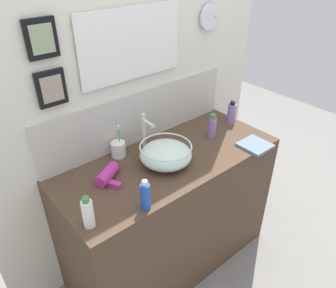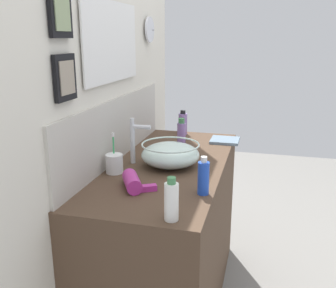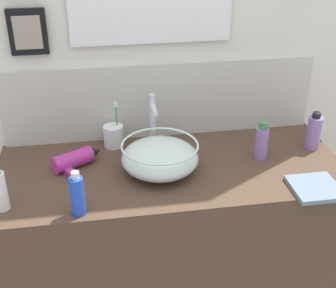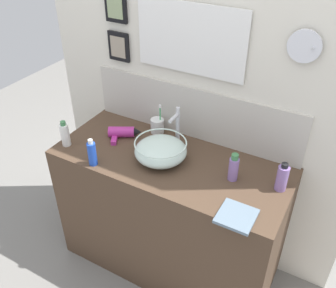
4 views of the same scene
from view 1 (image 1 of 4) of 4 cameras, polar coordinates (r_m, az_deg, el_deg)
ground_plane at (r=2.38m, az=0.28°, el=-19.15°), size 6.00×6.00×0.00m
vanity_counter at (r=2.07m, az=0.31°, el=-11.98°), size 1.29×0.55×0.83m
back_panel at (r=1.83m, az=-5.95°, el=12.81°), size 1.87×0.10×2.52m
glass_bowl_sink at (r=1.74m, az=-0.39°, el=-1.78°), size 0.28×0.28×0.11m
faucet at (r=1.82m, az=-4.03°, el=2.42°), size 0.02×0.10×0.23m
hair_drier at (r=1.68m, az=-10.18°, el=-5.05°), size 0.20×0.19×0.06m
toothbrush_cup at (r=1.83m, az=-8.64°, el=-0.87°), size 0.08×0.08×0.18m
spray_bottle at (r=2.17m, az=11.03°, el=5.29°), size 0.06×0.06×0.15m
lotion_bottle at (r=1.46m, az=-3.96°, el=-9.03°), size 0.05×0.05×0.16m
shampoo_bottle at (r=1.42m, az=-13.76°, el=-11.61°), size 0.05×0.05×0.15m
soap_dispenser at (r=1.99m, az=7.70°, el=3.00°), size 0.05×0.05×0.15m
hand_towel at (r=1.98m, az=14.91°, el=-0.20°), size 0.16×0.17×0.02m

